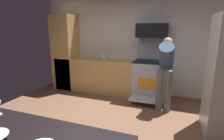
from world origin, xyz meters
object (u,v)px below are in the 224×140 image
(stock_pot, at_px, (103,57))
(person_cook, at_px, (166,68))
(oven_range, at_px, (149,78))
(microwave, at_px, (152,31))

(stock_pot, bearing_deg, person_cook, -18.08)
(oven_range, height_order, microwave, microwave)
(microwave, relative_size, stock_pot, 3.27)
(stock_pot, bearing_deg, microwave, 3.67)
(microwave, xyz_separation_m, person_cook, (0.39, -0.61, -0.76))
(oven_range, height_order, person_cook, person_cook)
(oven_range, xyz_separation_m, person_cook, (0.39, -0.52, 0.40))
(oven_range, height_order, stock_pot, oven_range)
(microwave, distance_m, stock_pot, 1.43)
(oven_range, distance_m, person_cook, 0.76)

